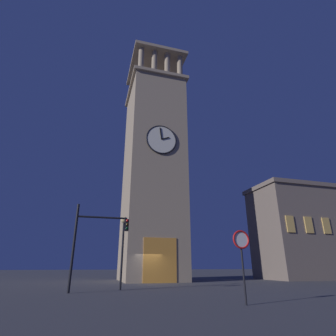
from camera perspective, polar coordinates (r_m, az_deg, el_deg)
ground_plane at (r=25.41m, az=-4.08°, el=-23.53°), size 200.00×200.00×0.00m
clocktower at (r=31.84m, az=-3.26°, el=-0.45°), size 6.81×8.47×29.74m
adjacent_wing_building at (r=39.61m, az=30.09°, el=-11.79°), size 17.42×6.78×10.95m
traffic_signal_near at (r=17.63m, az=-15.66°, el=-13.65°), size 3.31×0.41×5.15m
street_lamp at (r=19.21m, az=-9.61°, el=-14.39°), size 0.44×0.44×4.74m
no_horn_sign at (r=12.09m, az=15.49°, el=-15.69°), size 0.78×0.14×2.91m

